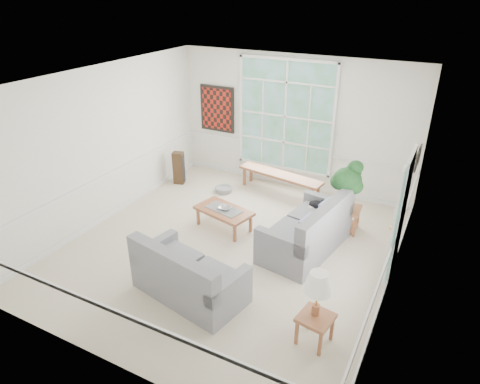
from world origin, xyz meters
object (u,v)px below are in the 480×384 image
object	(u,v)px
loveseat_right	(306,225)
coffee_table	(224,219)
loveseat_front	(190,269)
side_table	(315,329)
end_table	(346,219)

from	to	relation	value
loveseat_right	coffee_table	distance (m)	1.67
coffee_table	loveseat_front	bearing A→B (deg)	-61.89
coffee_table	side_table	xyz separation A→B (m)	(2.51, -2.02, 0.01)
end_table	loveseat_front	bearing A→B (deg)	-118.39
end_table	side_table	size ratio (longest dim) A/B	1.11
side_table	loveseat_front	bearing A→B (deg)	178.15
loveseat_right	end_table	distance (m)	1.14
loveseat_front	coffee_table	distance (m)	2.03
coffee_table	loveseat_right	bearing A→B (deg)	14.27
loveseat_right	coffee_table	size ratio (longest dim) A/B	1.68
loveseat_right	coffee_table	world-z (taller)	loveseat_right
loveseat_right	end_table	xyz separation A→B (m)	(0.48, 1.00, -0.26)
coffee_table	side_table	size ratio (longest dim) A/B	2.53
end_table	side_table	distance (m)	3.07
coffee_table	side_table	world-z (taller)	side_table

